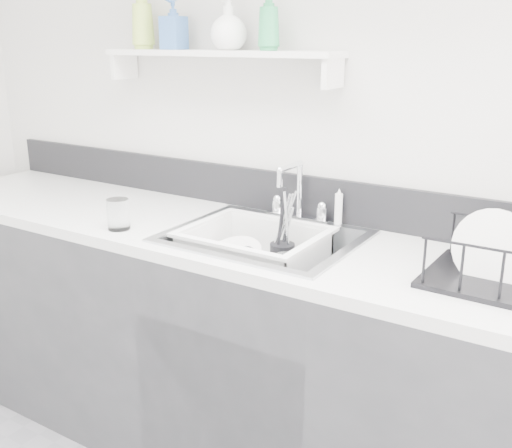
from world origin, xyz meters
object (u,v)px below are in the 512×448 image
Objects in this scene: wash_tub at (255,254)px; dish_rack at (512,259)px; counter_run at (263,356)px; sink at (264,262)px.

dish_rack is (0.84, -0.01, 0.15)m from wash_tub.
counter_run is 6.73× the size of wash_tub.
dish_rack is at bearing 0.05° from counter_run.
counter_run is 0.96m from dish_rack.
counter_run is 5.00× the size of sink.
wash_tub reaches higher than sink.
wash_tub is (-0.05, 0.01, 0.01)m from sink.
sink is at bearing -17.46° from wash_tub.
wash_tub is 0.85m from dish_rack.
dish_rack reaches higher than counter_run.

